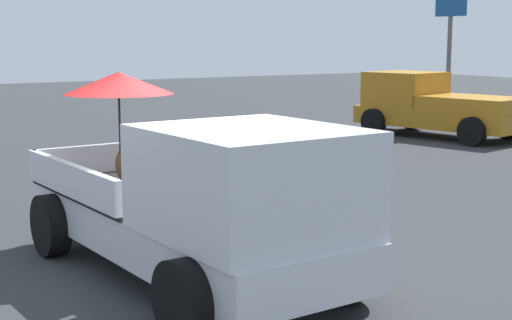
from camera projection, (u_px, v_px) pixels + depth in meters
ground_plane at (185, 276)px, 9.01m from camera, size 80.00×80.00×0.00m
pickup_truck_main at (200, 200)px, 8.52m from camera, size 5.14×2.45×2.35m
pickup_truck_red at (434, 106)px, 21.63m from camera, size 5.07×2.92×1.80m
motel_sign at (450, 27)px, 27.11m from camera, size 1.40×0.16×4.44m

